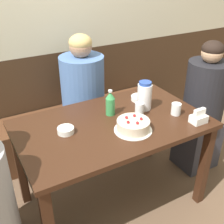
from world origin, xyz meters
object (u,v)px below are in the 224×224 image
(napkin_holder, at_px, (199,118))
(water_pitcher, at_px, (145,96))
(bench_seat, at_px, (72,130))
(glass_tumbler_short, at_px, (176,109))
(person_teal_shirt, at_px, (202,111))
(bowl_rice_small, at_px, (140,98))
(person_grey_tee, at_px, (84,101))
(bowl_soup_white, at_px, (66,130))
(soju_bottle, at_px, (110,103))
(glass_water_tall, at_px, (139,109))
(birthday_cake, at_px, (133,126))

(napkin_holder, bearing_deg, water_pitcher, 120.21)
(napkin_holder, bearing_deg, bench_seat, 114.64)
(glass_tumbler_short, xyz_separation_m, person_teal_shirt, (0.46, 0.15, -0.21))
(person_teal_shirt, bearing_deg, bowl_rice_small, -17.01)
(napkin_holder, xyz_separation_m, person_grey_tee, (-0.44, 0.95, -0.18))
(bowl_soup_white, bearing_deg, soju_bottle, 11.04)
(bench_seat, relative_size, glass_water_tall, 19.86)
(bench_seat, height_order, glass_tumbler_short, glass_tumbler_short)
(soju_bottle, relative_size, bowl_soup_white, 1.76)
(birthday_cake, bearing_deg, water_pitcher, 42.22)
(bowl_rice_small, bearing_deg, birthday_cake, -129.85)
(bowl_soup_white, bearing_deg, napkin_holder, -21.23)
(water_pitcher, bearing_deg, napkin_holder, -59.79)
(bowl_rice_small, distance_m, person_teal_shirt, 0.61)
(napkin_holder, xyz_separation_m, person_teal_shirt, (0.40, 0.32, -0.21))
(napkin_holder, bearing_deg, person_grey_tee, 114.89)
(bench_seat, bearing_deg, glass_water_tall, -75.39)
(bench_seat, relative_size, soju_bottle, 10.23)
(soju_bottle, distance_m, napkin_holder, 0.62)
(soju_bottle, distance_m, person_grey_tee, 0.60)
(soju_bottle, bearing_deg, bowl_soup_white, -168.96)
(glass_water_tall, bearing_deg, water_pitcher, 37.56)
(person_grey_tee, bearing_deg, bowl_soup_white, -32.84)
(person_grey_tee, bearing_deg, glass_tumbler_short, 26.11)
(person_teal_shirt, bearing_deg, bench_seat, -41.18)
(birthday_cake, height_order, glass_water_tall, glass_water_tall)
(bench_seat, height_order, glass_water_tall, glass_water_tall)
(bowl_rice_small, bearing_deg, soju_bottle, -164.21)
(soju_bottle, bearing_deg, bench_seat, 93.52)
(bench_seat, xyz_separation_m, person_grey_tee, (0.07, -0.17, 0.39))
(bench_seat, xyz_separation_m, soju_bottle, (0.04, -0.72, 0.62))
(soju_bottle, height_order, person_grey_tee, person_grey_tee)
(person_grey_tee, bearing_deg, soju_bottle, -3.08)
(bowl_soup_white, bearing_deg, bowl_rice_small, 13.26)
(bowl_rice_small, xyz_separation_m, person_teal_shirt, (0.55, -0.17, -0.19))
(soju_bottle, bearing_deg, water_pitcher, -9.83)
(bowl_soup_white, height_order, person_grey_tee, person_grey_tee)
(soju_bottle, bearing_deg, person_teal_shirt, -5.16)
(soju_bottle, relative_size, person_teal_shirt, 0.16)
(bench_seat, distance_m, birthday_cake, 1.14)
(soju_bottle, relative_size, bowl_rice_small, 1.40)
(bench_seat, xyz_separation_m, napkin_holder, (0.52, -1.13, 0.56))
(person_teal_shirt, bearing_deg, soju_bottle, -5.16)
(water_pitcher, height_order, glass_tumbler_short, water_pitcher)
(glass_water_tall, height_order, glass_tumbler_short, glass_water_tall)
(birthday_cake, height_order, bowl_rice_small, birthday_cake)
(bowl_rice_small, xyz_separation_m, glass_tumbler_short, (0.09, -0.32, 0.03))
(napkin_holder, distance_m, glass_tumbler_short, 0.18)
(water_pitcher, bearing_deg, person_teal_shirt, -3.10)
(bench_seat, bearing_deg, napkin_holder, -65.36)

